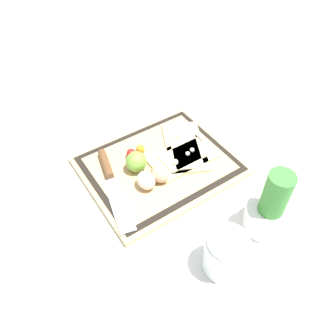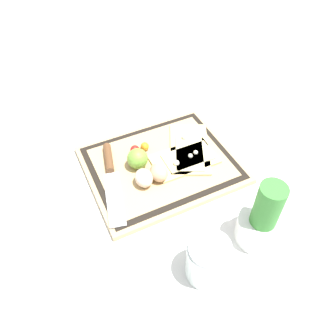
{
  "view_description": "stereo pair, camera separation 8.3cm",
  "coord_description": "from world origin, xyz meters",
  "px_view_note": "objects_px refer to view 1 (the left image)",
  "views": [
    {
      "loc": [
        0.33,
        0.53,
        0.67
      ],
      "look_at": [
        0.0,
        0.04,
        0.04
      ],
      "focal_mm": 35.0,
      "sensor_mm": 36.0,
      "label": 1
    },
    {
      "loc": [
        0.26,
        0.57,
        0.67
      ],
      "look_at": [
        0.0,
        0.04,
        0.04
      ],
      "focal_mm": 35.0,
      "sensor_mm": 36.0,
      "label": 2
    }
  ],
  "objects_px": {
    "sauce_jar": "(225,255)",
    "egg_brown": "(160,174)",
    "pizza_slice_far": "(183,157)",
    "egg_pink": "(146,180)",
    "knife": "(109,175)",
    "lime": "(136,162)",
    "pizza_slice_near": "(185,147)",
    "cherry_tomato_red": "(131,153)",
    "cherry_tomato_yellow": "(140,149)",
    "herb_pot": "(270,210)"
  },
  "relations": [
    {
      "from": "cherry_tomato_red",
      "to": "herb_pot",
      "type": "height_order",
      "value": "herb_pot"
    },
    {
      "from": "egg_pink",
      "to": "cherry_tomato_red",
      "type": "bearing_deg",
      "value": -100.6
    },
    {
      "from": "egg_pink",
      "to": "lime",
      "type": "bearing_deg",
      "value": -98.81
    },
    {
      "from": "pizza_slice_near",
      "to": "lime",
      "type": "height_order",
      "value": "lime"
    },
    {
      "from": "herb_pot",
      "to": "sauce_jar",
      "type": "distance_m",
      "value": 0.15
    },
    {
      "from": "knife",
      "to": "cherry_tomato_yellow",
      "type": "relative_size",
      "value": 11.27
    },
    {
      "from": "pizza_slice_far",
      "to": "cherry_tomato_yellow",
      "type": "distance_m",
      "value": 0.12
    },
    {
      "from": "pizza_slice_near",
      "to": "lime",
      "type": "relative_size",
      "value": 4.12
    },
    {
      "from": "cherry_tomato_yellow",
      "to": "sauce_jar",
      "type": "bearing_deg",
      "value": 86.34
    },
    {
      "from": "pizza_slice_near",
      "to": "knife",
      "type": "height_order",
      "value": "pizza_slice_near"
    },
    {
      "from": "knife",
      "to": "cherry_tomato_red",
      "type": "xyz_separation_m",
      "value": [
        -0.09,
        -0.03,
        0.01
      ]
    },
    {
      "from": "egg_pink",
      "to": "lime",
      "type": "height_order",
      "value": "lime"
    },
    {
      "from": "knife",
      "to": "lime",
      "type": "distance_m",
      "value": 0.08
    },
    {
      "from": "pizza_slice_far",
      "to": "cherry_tomato_yellow",
      "type": "xyz_separation_m",
      "value": [
        0.08,
        -0.09,
        0.01
      ]
    },
    {
      "from": "lime",
      "to": "sauce_jar",
      "type": "height_order",
      "value": "sauce_jar"
    },
    {
      "from": "pizza_slice_far",
      "to": "herb_pot",
      "type": "bearing_deg",
      "value": 98.74
    },
    {
      "from": "egg_brown",
      "to": "egg_pink",
      "type": "relative_size",
      "value": 1.0
    },
    {
      "from": "cherry_tomato_red",
      "to": "egg_brown",
      "type": "bearing_deg",
      "value": 100.09
    },
    {
      "from": "egg_brown",
      "to": "knife",
      "type": "bearing_deg",
      "value": -37.01
    },
    {
      "from": "cherry_tomato_yellow",
      "to": "sauce_jar",
      "type": "distance_m",
      "value": 0.39
    },
    {
      "from": "pizza_slice_far",
      "to": "egg_pink",
      "type": "distance_m",
      "value": 0.14
    },
    {
      "from": "pizza_slice_near",
      "to": "herb_pot",
      "type": "height_order",
      "value": "herb_pot"
    },
    {
      "from": "pizza_slice_far",
      "to": "knife",
      "type": "relative_size",
      "value": 0.66
    },
    {
      "from": "herb_pot",
      "to": "sauce_jar",
      "type": "height_order",
      "value": "herb_pot"
    },
    {
      "from": "egg_brown",
      "to": "lime",
      "type": "distance_m",
      "value": 0.07
    },
    {
      "from": "pizza_slice_near",
      "to": "cherry_tomato_red",
      "type": "xyz_separation_m",
      "value": [
        0.14,
        -0.06,
        0.01
      ]
    },
    {
      "from": "pizza_slice_far",
      "to": "cherry_tomato_red",
      "type": "xyz_separation_m",
      "value": [
        0.11,
        -0.09,
        0.01
      ]
    },
    {
      "from": "knife",
      "to": "egg_brown",
      "type": "relative_size",
      "value": 4.97
    },
    {
      "from": "lime",
      "to": "herb_pot",
      "type": "bearing_deg",
      "value": 118.15
    },
    {
      "from": "herb_pot",
      "to": "pizza_slice_near",
      "type": "bearing_deg",
      "value": -87.52
    },
    {
      "from": "pizza_slice_far",
      "to": "sauce_jar",
      "type": "bearing_deg",
      "value": 70.14
    },
    {
      "from": "cherry_tomato_yellow",
      "to": "herb_pot",
      "type": "distance_m",
      "value": 0.39
    },
    {
      "from": "pizza_slice_far",
      "to": "lime",
      "type": "xyz_separation_m",
      "value": [
        0.13,
        -0.04,
        0.02
      ]
    },
    {
      "from": "egg_pink",
      "to": "lime",
      "type": "distance_m",
      "value": 0.07
    },
    {
      "from": "pizza_slice_near",
      "to": "cherry_tomato_red",
      "type": "relative_size",
      "value": 8.68
    },
    {
      "from": "lime",
      "to": "cherry_tomato_red",
      "type": "xyz_separation_m",
      "value": [
        -0.01,
        -0.05,
        -0.01
      ]
    },
    {
      "from": "pizza_slice_near",
      "to": "cherry_tomato_red",
      "type": "height_order",
      "value": "cherry_tomato_red"
    },
    {
      "from": "pizza_slice_near",
      "to": "cherry_tomato_red",
      "type": "bearing_deg",
      "value": -21.47
    },
    {
      "from": "pizza_slice_far",
      "to": "pizza_slice_near",
      "type": "bearing_deg",
      "value": -135.39
    },
    {
      "from": "cherry_tomato_yellow",
      "to": "egg_brown",
      "type": "bearing_deg",
      "value": 84.99
    },
    {
      "from": "pizza_slice_far",
      "to": "knife",
      "type": "height_order",
      "value": "pizza_slice_far"
    },
    {
      "from": "knife",
      "to": "lime",
      "type": "relative_size",
      "value": 4.82
    },
    {
      "from": "pizza_slice_far",
      "to": "egg_pink",
      "type": "height_order",
      "value": "egg_pink"
    },
    {
      "from": "pizza_slice_near",
      "to": "lime",
      "type": "bearing_deg",
      "value": -2.82
    },
    {
      "from": "knife",
      "to": "herb_pot",
      "type": "bearing_deg",
      "value": 126.44
    },
    {
      "from": "sauce_jar",
      "to": "egg_brown",
      "type": "bearing_deg",
      "value": -93.08
    },
    {
      "from": "pizza_slice_near",
      "to": "egg_pink",
      "type": "relative_size",
      "value": 4.25
    },
    {
      "from": "knife",
      "to": "egg_brown",
      "type": "xyz_separation_m",
      "value": [
        -0.11,
        0.08,
        0.01
      ]
    },
    {
      "from": "egg_brown",
      "to": "lime",
      "type": "height_order",
      "value": "lime"
    },
    {
      "from": "egg_pink",
      "to": "sauce_jar",
      "type": "height_order",
      "value": "sauce_jar"
    }
  ]
}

